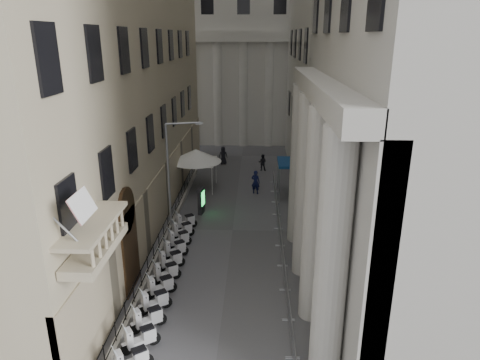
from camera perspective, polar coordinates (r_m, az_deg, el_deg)
The scene contains 28 objects.
far_building at distance 55.55m, azimuth 0.64°, elevation 21.09°, with size 22.00×10.00×30.00m, color beige.
iron_fence at distance 29.05m, azimuth -9.70°, elevation -7.48°, with size 0.30×28.00×1.40m, color black, non-canonical shape.
blue_awning at distance 35.90m, azimuth 6.23°, elevation -2.11°, with size 1.60×3.00×3.00m, color navy, non-canonical shape.
scooter_3 at distance 20.06m, azimuth -12.95°, elevation -21.11°, with size 0.56×1.40×1.50m, color silver, non-canonical shape.
scooter_4 at distance 21.05m, azimuth -12.00°, elevation -18.84°, with size 0.56×1.40×1.50m, color silver, non-canonical shape.
scooter_5 at distance 22.08m, azimuth -11.16°, elevation -16.78°, with size 0.56×1.40×1.50m, color silver, non-canonical shape.
scooter_6 at distance 23.14m, azimuth -10.42°, elevation -14.90°, with size 0.56×1.40×1.50m, color silver, non-canonical shape.
scooter_7 at distance 24.23m, azimuth -9.75°, elevation -13.18°, with size 0.56×1.40×1.50m, color silver, non-canonical shape.
scooter_8 at distance 25.34m, azimuth -9.14°, elevation -11.61°, with size 0.56×1.40×1.50m, color silver, non-canonical shape.
scooter_9 at distance 26.47m, azimuth -8.60°, elevation -10.18°, with size 0.56×1.40×1.50m, color silver, non-canonical shape.
scooter_10 at distance 27.61m, azimuth -8.10°, elevation -8.86°, with size 0.56×1.40×1.50m, color silver, non-canonical shape.
scooter_11 at distance 28.77m, azimuth -7.64°, elevation -7.64°, with size 0.56×1.40×1.50m, color silver, non-canonical shape.
scooter_12 at distance 29.95m, azimuth -7.23°, elevation -6.52°, with size 0.56×1.40×1.50m, color silver, non-canonical shape.
barrier_1 at distance 20.27m, azimuth 6.73°, elevation -20.22°, with size 0.60×2.40×1.10m, color #999BA0, non-canonical shape.
barrier_2 at distance 22.26m, azimuth 6.24°, elevation -16.18°, with size 0.60×2.40×1.10m, color #999BA0, non-canonical shape.
barrier_3 at distance 24.35m, azimuth 5.85°, elevation -12.81°, with size 0.60×2.40×1.10m, color #999BA0, non-canonical shape.
barrier_4 at distance 26.51m, azimuth 5.52°, elevation -9.99°, with size 0.60×2.40×1.10m, color #999BA0, non-canonical shape.
barrier_5 at distance 28.72m, azimuth 5.25°, elevation -7.60°, with size 0.60×2.40×1.10m, color #999BA0, non-canonical shape.
barrier_6 at distance 30.98m, azimuth 5.02°, elevation -5.55°, with size 0.60×2.40×1.10m, color #999BA0, non-canonical shape.
barrier_7 at distance 33.27m, azimuth 4.83°, elevation -3.78°, with size 0.60×2.40×1.10m, color #999BA0, non-canonical shape.
barrier_8 at distance 35.60m, azimuth 4.66°, elevation -2.24°, with size 0.60×2.40×1.10m, color #999BA0, non-canonical shape.
barrier_9 at distance 37.94m, azimuth 4.51°, elevation -0.90°, with size 0.60×2.40×1.10m, color #999BA0, non-canonical shape.
security_tent at distance 36.73m, azimuth -5.94°, elevation 3.25°, with size 4.36×4.36×3.55m.
street_lamp at distance 28.37m, azimuth -9.03°, elevation 1.48°, with size 2.39×0.76×7.45m.
info_kiosk at distance 32.07m, azimuth -5.18°, elevation -2.78°, with size 0.45×0.96×1.95m.
pedestrian_a at distance 35.92m, azimuth 2.09°, elevation -0.28°, with size 0.74×0.49×2.03m, color #0D1034.
pedestrian_b at distance 42.23m, azimuth 3.01°, elevation 2.36°, with size 0.80×0.62×1.64m, color black.
pedestrian_c at distance 44.24m, azimuth -2.25°, elevation 3.28°, with size 0.91×0.59×1.86m, color black.
Camera 1 is at (1.52, -7.48, 12.69)m, focal length 32.00 mm.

